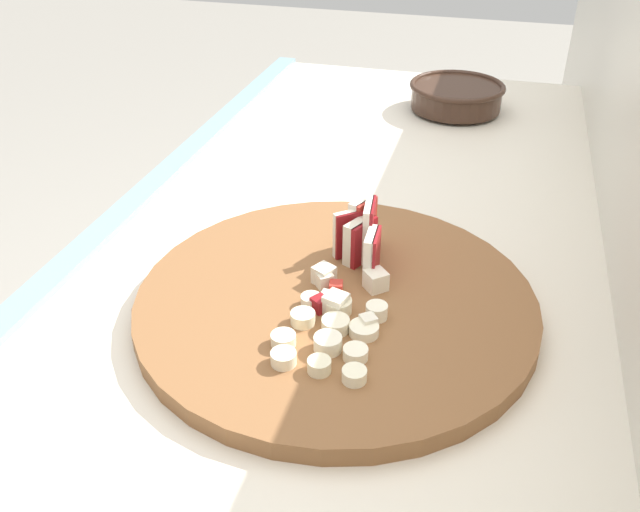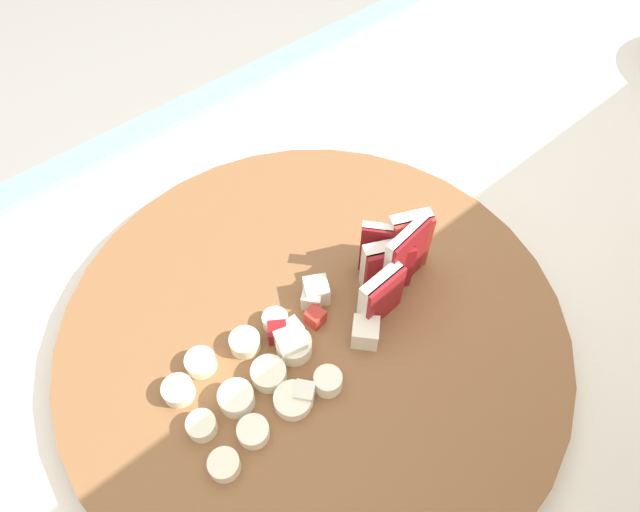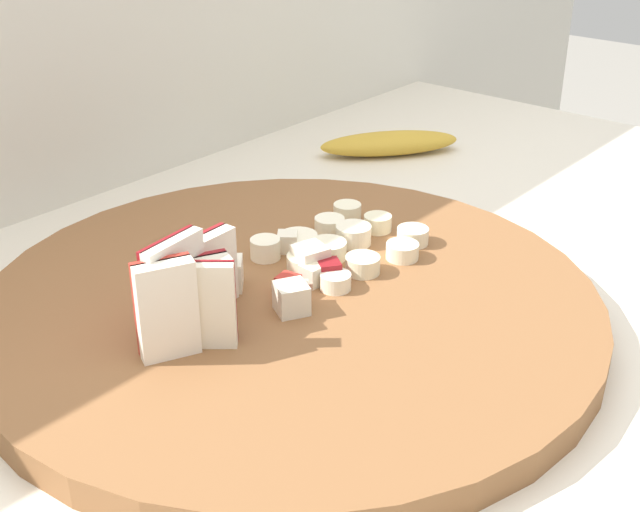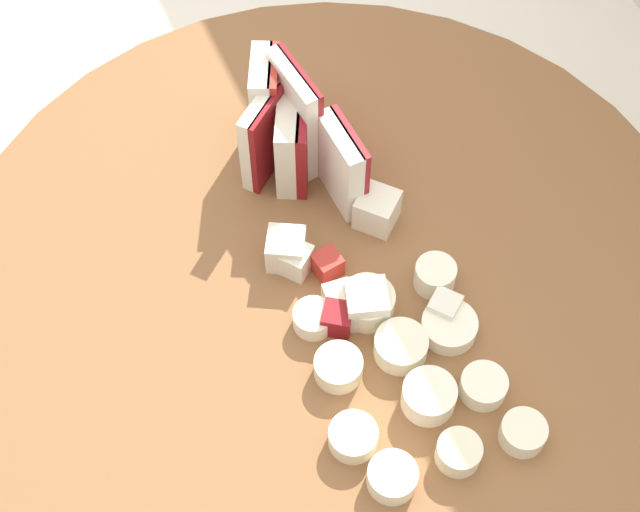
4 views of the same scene
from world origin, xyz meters
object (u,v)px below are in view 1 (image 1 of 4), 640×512
object	(u,v)px
cutting_board	(336,303)
ceramic_bowl	(456,95)
apple_dice_pile	(342,291)
banana_slice_rows	(331,332)
apple_wedge_fan	(363,236)

from	to	relation	value
cutting_board	ceramic_bowl	xyz separation A→B (m)	(-0.65, 0.06, 0.02)
apple_dice_pile	ceramic_bowl	distance (m)	0.66
cutting_board	banana_slice_rows	world-z (taller)	banana_slice_rows
cutting_board	apple_dice_pile	xyz separation A→B (m)	(0.00, 0.01, 0.02)
banana_slice_rows	ceramic_bowl	xyz separation A→B (m)	(-0.72, 0.05, 0.00)
cutting_board	banana_slice_rows	distance (m)	0.07
apple_wedge_fan	apple_dice_pile	world-z (taller)	apple_wedge_fan
apple_dice_pile	ceramic_bowl	xyz separation A→B (m)	(-0.66, 0.05, -0.00)
banana_slice_rows	apple_wedge_fan	bearing A→B (deg)	-179.24
cutting_board	apple_wedge_fan	size ratio (longest dim) A/B	4.48
cutting_board	apple_wedge_fan	distance (m)	0.09
apple_dice_pile	ceramic_bowl	world-z (taller)	ceramic_bowl
apple_dice_pile	ceramic_bowl	bearing A→B (deg)	175.33
apple_wedge_fan	cutting_board	bearing A→B (deg)	-7.99
banana_slice_rows	ceramic_bowl	bearing A→B (deg)	176.25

